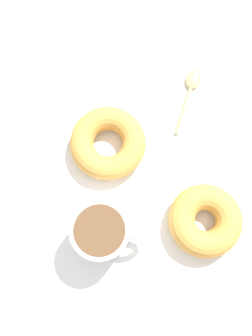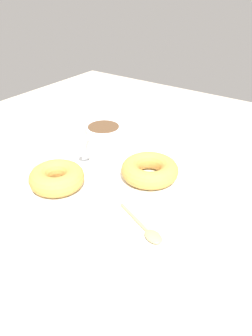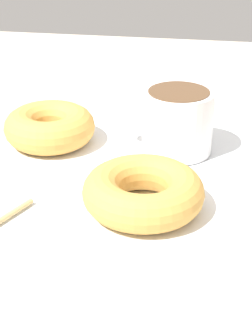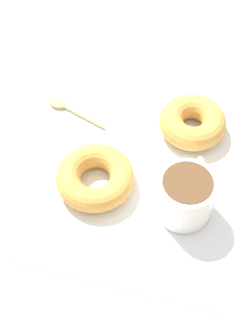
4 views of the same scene
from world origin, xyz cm
name	(u,v)px [view 3 (image 3 of 4)]	position (x,y,z in cm)	size (l,w,h in cm)	color
ground_plane	(134,193)	(0.00, 0.00, -1.00)	(120.00, 120.00, 2.00)	beige
napkin	(126,186)	(-0.74, 0.72, 0.15)	(35.38, 35.38, 0.30)	white
coffee_cup	(176,120)	(8.58, -3.56, 4.10)	(8.16, 10.93, 7.33)	white
donut_near_cup	(50,127)	(8.31, 11.55, 2.27)	(10.93, 10.93, 3.95)	gold
donut_far	(143,192)	(-5.00, -1.68, 2.15)	(11.81, 11.81, 3.69)	gold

